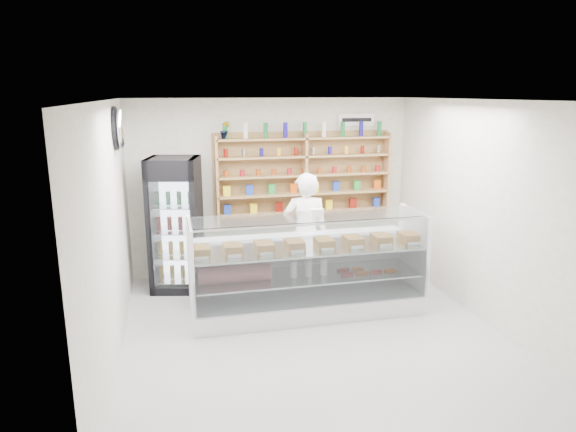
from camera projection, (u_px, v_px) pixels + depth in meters
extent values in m
plane|color=#A3A2A7|center=(313.00, 335.00, 6.25)|extent=(5.00, 5.00, 0.00)
plane|color=white|center=(316.00, 100.00, 5.59)|extent=(5.00, 5.00, 0.00)
plane|color=silver|center=(272.00, 187.00, 8.29)|extent=(4.50, 0.00, 4.50)
plane|color=silver|center=(415.00, 312.00, 3.55)|extent=(4.50, 0.00, 4.50)
plane|color=silver|center=(110.00, 236.00, 5.42)|extent=(0.00, 5.00, 5.00)
plane|color=silver|center=(488.00, 214.00, 6.42)|extent=(0.00, 5.00, 5.00)
cube|color=white|center=(307.00, 303.00, 6.89)|extent=(3.07, 0.87, 0.26)
cube|color=white|center=(300.00, 262.00, 7.17)|extent=(3.07, 0.05, 0.65)
cube|color=silver|center=(307.00, 275.00, 6.80)|extent=(2.95, 0.77, 0.02)
cube|color=silver|center=(308.00, 248.00, 6.71)|extent=(3.01, 0.80, 0.02)
cube|color=silver|center=(317.00, 266.00, 6.33)|extent=(3.01, 0.12, 1.07)
cube|color=silver|center=(309.00, 217.00, 6.56)|extent=(3.01, 0.61, 0.01)
imported|color=white|center=(305.00, 234.00, 7.41)|extent=(0.71, 0.52, 1.79)
cube|color=black|center=(176.00, 224.00, 7.55)|extent=(0.85, 0.83, 1.98)
cube|color=#260434|center=(178.00, 171.00, 7.07)|extent=(0.69, 0.18, 0.28)
cube|color=silver|center=(182.00, 236.00, 7.28)|extent=(0.59, 0.14, 1.56)
cube|color=#A2714C|center=(217.00, 179.00, 7.89)|extent=(0.04, 0.28, 1.33)
cube|color=#A2714C|center=(304.00, 175.00, 8.20)|extent=(0.04, 0.28, 1.33)
cube|color=#A2714C|center=(386.00, 172.00, 8.51)|extent=(0.04, 0.28, 1.33)
cube|color=#A2714C|center=(304.00, 211.00, 8.34)|extent=(2.80, 0.28, 0.03)
cube|color=#A2714C|center=(304.00, 193.00, 8.27)|extent=(2.80, 0.28, 0.03)
cube|color=#A2714C|center=(304.00, 175.00, 8.20)|extent=(2.80, 0.28, 0.03)
cube|color=#A2714C|center=(305.00, 156.00, 8.13)|extent=(2.80, 0.28, 0.03)
cube|color=#A2714C|center=(305.00, 138.00, 8.06)|extent=(2.80, 0.28, 0.03)
imported|color=#1E6626|center=(225.00, 130.00, 7.75)|extent=(0.16, 0.13, 0.27)
ellipsoid|color=silver|center=(120.00, 128.00, 6.33)|extent=(0.15, 0.50, 0.50)
cube|color=white|center=(356.00, 120.00, 8.32)|extent=(0.62, 0.03, 0.20)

